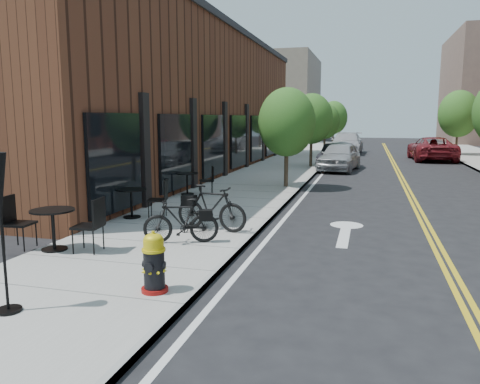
% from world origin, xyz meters
% --- Properties ---
extents(ground, '(120.00, 120.00, 0.00)m').
position_xyz_m(ground, '(0.00, 0.00, 0.00)').
color(ground, black).
rests_on(ground, ground).
extents(sidewalk_near, '(4.00, 70.00, 0.12)m').
position_xyz_m(sidewalk_near, '(-2.00, 10.00, 0.06)').
color(sidewalk_near, '#9E9B93').
rests_on(sidewalk_near, ground).
extents(building_near, '(5.00, 28.00, 7.00)m').
position_xyz_m(building_near, '(-6.50, 14.00, 3.50)').
color(building_near, '#4F2919').
rests_on(building_near, ground).
extents(bg_building_left, '(8.00, 14.00, 10.00)m').
position_xyz_m(bg_building_left, '(-8.00, 48.00, 5.00)').
color(bg_building_left, '#726656').
rests_on(bg_building_left, ground).
extents(tree_near_a, '(2.20, 2.20, 3.81)m').
position_xyz_m(tree_near_a, '(-0.60, 9.00, 2.60)').
color(tree_near_a, '#382B1E').
rests_on(tree_near_a, sidewalk_near).
extents(tree_near_b, '(2.30, 2.30, 3.98)m').
position_xyz_m(tree_near_b, '(-0.60, 17.00, 2.71)').
color(tree_near_b, '#382B1E').
rests_on(tree_near_b, sidewalk_near).
extents(tree_near_c, '(2.10, 2.10, 3.67)m').
position_xyz_m(tree_near_c, '(-0.60, 25.00, 2.53)').
color(tree_near_c, '#382B1E').
rests_on(tree_near_c, sidewalk_near).
extents(tree_near_d, '(2.40, 2.40, 4.11)m').
position_xyz_m(tree_near_d, '(-0.60, 33.00, 2.79)').
color(tree_near_d, '#382B1E').
rests_on(tree_near_d, sidewalk_near).
extents(tree_far_c, '(2.80, 2.80, 4.62)m').
position_xyz_m(tree_far_c, '(8.60, 28.00, 3.06)').
color(tree_far_c, '#382B1E').
rests_on(tree_far_c, sidewalk_far).
extents(fire_hydrant, '(0.43, 0.43, 0.96)m').
position_xyz_m(fire_hydrant, '(-0.63, -2.66, 0.57)').
color(fire_hydrant, maroon).
rests_on(fire_hydrant, sidewalk_near).
extents(bicycle_left, '(1.67, 0.97, 0.97)m').
position_xyz_m(bicycle_left, '(-1.32, 0.09, 0.60)').
color(bicycle_left, black).
rests_on(bicycle_left, sidewalk_near).
extents(bicycle_right, '(1.87, 0.78, 1.09)m').
position_xyz_m(bicycle_right, '(-1.06, 1.33, 0.67)').
color(bicycle_right, black).
rests_on(bicycle_right, sidewalk_near).
extents(bistro_set_a, '(2.05, 0.96, 1.09)m').
position_xyz_m(bistro_set_a, '(-3.60, -1.10, 0.67)').
color(bistro_set_a, black).
rests_on(bistro_set_a, sidewalk_near).
extents(bistro_set_b, '(1.92, 1.00, 1.01)m').
position_xyz_m(bistro_set_b, '(-3.60, 2.14, 0.63)').
color(bistro_set_b, black).
rests_on(bistro_set_b, sidewalk_near).
extents(bistro_set_c, '(1.84, 1.17, 0.98)m').
position_xyz_m(bistro_set_c, '(-3.60, 6.15, 0.61)').
color(bistro_set_c, black).
rests_on(bistro_set_c, sidewalk_near).
extents(parked_car_a, '(2.31, 4.61, 1.51)m').
position_xyz_m(parked_car_a, '(1.00, 16.29, 0.75)').
color(parked_car_a, '#9CA0A4').
rests_on(parked_car_a, ground).
extents(parked_car_b, '(1.95, 4.25, 1.35)m').
position_xyz_m(parked_car_b, '(0.80, 17.38, 0.68)').
color(parked_car_b, black).
rests_on(parked_car_b, ground).
extents(parked_car_c, '(2.56, 5.76, 1.64)m').
position_xyz_m(parked_car_c, '(0.80, 28.39, 0.82)').
color(parked_car_c, '#B4B3B8').
rests_on(parked_car_c, ground).
extents(parked_car_far, '(2.83, 5.68, 1.55)m').
position_xyz_m(parked_car_far, '(6.47, 23.99, 0.77)').
color(parked_car_far, maroon).
rests_on(parked_car_far, ground).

